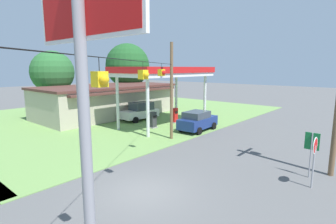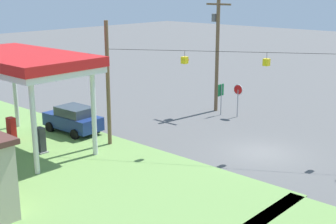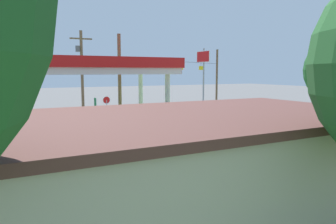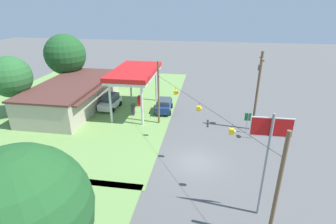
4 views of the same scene
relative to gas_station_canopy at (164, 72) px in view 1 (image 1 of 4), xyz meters
The scene contains 14 objects.
ground_plane 15.20m from the gas_station_canopy, 142.04° to the right, with size 160.00×160.00×0.00m, color #565656.
grass_verge_station_corner 10.58m from the gas_station_canopy, 77.45° to the left, with size 36.00×28.00×0.04m, color #6B934C.
gas_station_canopy is the anchor object (origin of this frame).
gas_station_store 9.59m from the gas_station_canopy, 91.07° to the left, with size 16.26×8.34×3.62m.
fuel_pump_near 4.78m from the gas_station_canopy, behind, with size 0.71×0.56×1.56m.
fuel_pump_far 4.78m from the gas_station_canopy, ahead, with size 0.71×0.56×1.56m.
car_at_pumps_front 5.72m from the gas_station_canopy, 86.06° to the right, with size 4.28×2.27×1.82m.
car_at_pumps_rear 5.67m from the gas_station_canopy, 86.59° to the left, with size 4.29×2.36×2.00m.
stop_sign_roadside 15.93m from the gas_station_canopy, 111.46° to the right, with size 0.80×0.08×2.50m.
stop_sign_overhead 21.62m from the gas_station_canopy, 141.50° to the right, with size 0.22×2.58×7.67m.
route_sign 15.17m from the gas_station_canopy, 107.41° to the right, with size 0.10×0.70×2.40m.
signal_span_gantry 14.33m from the gas_station_canopy, 142.01° to the right, with size 15.91×10.24×7.62m.
tree_behind_station 15.32m from the gas_station_canopy, 104.86° to the left, with size 5.14×5.14×7.75m.
tree_far_back 14.78m from the gas_station_canopy, 63.28° to the left, with size 6.40×6.40×9.23m.
Camera 1 is at (-7.85, -8.20, 5.68)m, focal length 28.00 mm.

